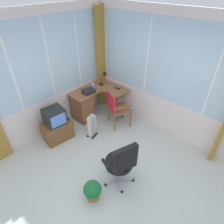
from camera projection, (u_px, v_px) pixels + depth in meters
ground at (111, 182)px, 3.59m from camera, size 4.95×5.32×0.06m
north_window_panel at (34, 81)px, 3.96m from camera, size 3.95×0.07×2.76m
east_window_panel at (175, 81)px, 3.97m from camera, size 0.07×4.32×2.76m
curtain_corner at (102, 60)px, 5.04m from camera, size 0.33×0.08×2.66m
desk at (85, 105)px, 4.94m from camera, size 1.26×1.04×0.76m
desk_lamp at (104, 77)px, 5.02m from camera, size 0.24×0.20×0.35m
tv_remote at (117, 88)px, 4.94m from camera, size 0.08×0.16×0.02m
spray_bottle at (93, 86)px, 4.83m from camera, size 0.06×0.06×0.22m
paper_tray at (89, 91)px, 4.75m from camera, size 0.33×0.26×0.09m
wooden_armchair at (115, 105)px, 4.59m from camera, size 0.65×0.64×0.96m
office_chair at (121, 162)px, 3.22m from camera, size 0.63×0.59×1.02m
tv_on_stand at (57, 126)px, 4.33m from camera, size 0.69×0.51×0.83m
space_heater at (92, 125)px, 4.45m from camera, size 0.29×0.22×0.59m
potted_plant at (93, 190)px, 3.18m from camera, size 0.31×0.31×0.40m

